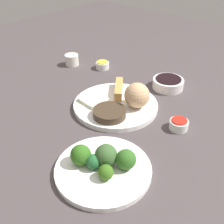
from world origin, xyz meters
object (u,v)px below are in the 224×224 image
at_px(sauce_ramekin_sweet_and_sour, 179,125).
at_px(teacup, 72,60).
at_px(soy_sauce_bowl, 168,84).
at_px(sauce_ramekin_hot_mustard, 102,65).
at_px(main_plate, 114,106).
at_px(broccoli_plate, 103,169).

relative_size(sauce_ramekin_sweet_and_sour, teacup, 0.96).
relative_size(soy_sauce_bowl, teacup, 1.95).
bearing_deg(sauce_ramekin_hot_mustard, main_plate, -129.40).
bearing_deg(teacup, sauce_ramekin_sweet_and_sour, -99.14).
height_order(broccoli_plate, soy_sauce_bowl, soy_sauce_bowl).
height_order(broccoli_plate, teacup, teacup).
height_order(main_plate, broccoli_plate, main_plate).
bearing_deg(broccoli_plate, sauce_ramekin_sweet_and_sour, -10.19).
xyz_separation_m(sauce_ramekin_hot_mustard, sauce_ramekin_sweet_and_sour, (-0.15, -0.45, 0.00)).
bearing_deg(broccoli_plate, teacup, 55.15).
relative_size(broccoli_plate, sauce_ramekin_sweet_and_sour, 4.26).
distance_m(broccoli_plate, sauce_ramekin_sweet_and_sour, 0.27).
xyz_separation_m(main_plate, teacup, (0.13, 0.35, 0.01)).
distance_m(main_plate, sauce_ramekin_sweet_and_sour, 0.22).
bearing_deg(teacup, soy_sauce_bowl, -76.78).
height_order(soy_sauce_bowl, teacup, teacup).
xyz_separation_m(broccoli_plate, soy_sauce_bowl, (0.46, 0.11, 0.01)).
height_order(sauce_ramekin_hot_mustard, sauce_ramekin_sweet_and_sour, same).
xyz_separation_m(main_plate, broccoli_plate, (-0.23, -0.16, -0.00)).
relative_size(main_plate, sauce_ramekin_hot_mustard, 4.99).
xyz_separation_m(broccoli_plate, teacup, (0.36, 0.52, 0.02)).
height_order(broccoli_plate, sauce_ramekin_sweet_and_sour, sauce_ramekin_sweet_and_sour).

